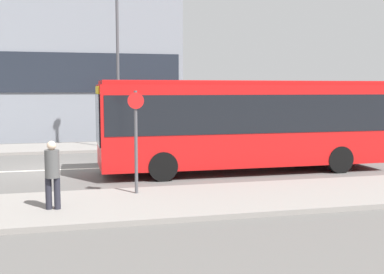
{
  "coord_description": "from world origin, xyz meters",
  "views": [
    {
      "loc": [
        0.8,
        -18.21,
        2.98
      ],
      "look_at": [
        4.92,
        -1.62,
        1.26
      ],
      "focal_mm": 45.0,
      "sensor_mm": 36.0,
      "label": 1
    }
  ],
  "objects_px": {
    "street_lamp": "(118,44)",
    "bus_stop_sign": "(136,134)",
    "parked_car_0": "(344,135)",
    "city_bus": "(244,120)",
    "pedestrian_near_stop": "(52,171)"
  },
  "relations": [
    {
      "from": "pedestrian_near_stop",
      "to": "street_lamp",
      "type": "distance_m",
      "value": 12.44
    },
    {
      "from": "parked_car_0",
      "to": "pedestrian_near_stop",
      "type": "bearing_deg",
      "value": -144.37
    },
    {
      "from": "city_bus",
      "to": "parked_car_0",
      "type": "xyz_separation_m",
      "value": [
        7.29,
        5.24,
        -1.21
      ]
    },
    {
      "from": "city_bus",
      "to": "pedestrian_near_stop",
      "type": "height_order",
      "value": "city_bus"
    },
    {
      "from": "city_bus",
      "to": "pedestrian_near_stop",
      "type": "distance_m",
      "value": 7.99
    },
    {
      "from": "city_bus",
      "to": "street_lamp",
      "type": "relative_size",
      "value": 1.25
    },
    {
      "from": "pedestrian_near_stop",
      "to": "bus_stop_sign",
      "type": "distance_m",
      "value": 2.59
    },
    {
      "from": "pedestrian_near_stop",
      "to": "city_bus",
      "type": "bearing_deg",
      "value": 45.75
    },
    {
      "from": "street_lamp",
      "to": "bus_stop_sign",
      "type": "bearing_deg",
      "value": -92.69
    },
    {
      "from": "bus_stop_sign",
      "to": "street_lamp",
      "type": "distance_m",
      "value": 10.75
    },
    {
      "from": "parked_car_0",
      "to": "bus_stop_sign",
      "type": "bearing_deg",
      "value": -143.47
    },
    {
      "from": "bus_stop_sign",
      "to": "street_lamp",
      "type": "height_order",
      "value": "street_lamp"
    },
    {
      "from": "pedestrian_near_stop",
      "to": "parked_car_0",
      "type": "bearing_deg",
      "value": 45.81
    },
    {
      "from": "parked_car_0",
      "to": "city_bus",
      "type": "bearing_deg",
      "value": -144.32
    },
    {
      "from": "city_bus",
      "to": "bus_stop_sign",
      "type": "distance_m",
      "value": 5.47
    }
  ]
}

